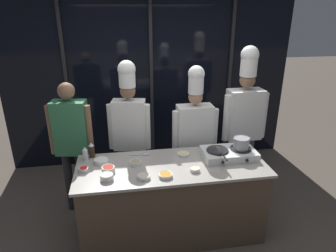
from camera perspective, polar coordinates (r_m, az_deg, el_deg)
ground_plane at (r=3.74m, az=0.66°, el=-19.30°), size 24.00×24.00×0.00m
window_wall_back at (r=4.82m, az=-3.22°, el=8.39°), size 4.54×0.09×2.70m
demo_counter at (r=3.47m, az=0.70°, el=-13.76°), size 2.03×0.79×0.88m
portable_stove at (r=3.44m, az=11.52°, el=-5.11°), size 0.59×0.38×0.10m
frying_pan at (r=3.36m, az=9.46°, el=-4.28°), size 0.25×0.42×0.04m
stock_pot at (r=3.44m, az=13.79°, el=-3.12°), size 0.20×0.18×0.13m
squeeze_bottle_soy at (r=3.46m, az=-14.34°, el=-4.49°), size 0.07×0.07×0.18m
squeeze_bottle_clear at (r=3.41m, az=-15.49°, el=-5.16°), size 0.05×0.05×0.16m
prep_bowl_noodles at (r=3.12m, az=5.14°, el=-8.25°), size 0.10×0.10×0.04m
prep_bowl_garlic at (r=3.02m, az=-11.60°, el=-9.39°), size 0.13×0.13×0.06m
prep_bowl_chicken at (r=2.99m, az=-4.61°, el=-9.59°), size 0.13×0.13×0.04m
prep_bowl_carrots at (r=3.01m, az=-0.46°, el=-9.32°), size 0.14×0.14×0.04m
prep_bowl_chili_flakes at (r=3.15m, az=-11.32°, el=-8.01°), size 0.14×0.14×0.06m
prep_bowl_ginger at (r=3.42m, az=2.95°, el=-5.35°), size 0.13×0.13×0.04m
prep_bowl_mushrooms at (r=3.23m, az=-6.23°, el=-6.95°), size 0.12×0.12×0.05m
prep_bowl_rice at (r=3.34m, az=-12.54°, el=-6.49°), size 0.16×0.16×0.04m
prep_bowl_bell_pepper at (r=3.22m, az=-15.76°, el=-7.91°), size 0.10×0.10×0.04m
serving_spoon_slotted at (r=3.45m, az=-4.66°, el=-5.40°), size 0.24×0.05×0.02m
person_guest at (r=3.74m, az=-17.84°, el=-1.90°), size 0.51×0.26×1.68m
chef_head at (r=3.74m, az=-7.38°, el=0.49°), size 0.52×0.27×1.89m
chef_sous at (r=3.80m, az=5.07°, el=-0.55°), size 0.59×0.23×1.82m
chef_line at (r=4.03m, az=14.32°, el=2.28°), size 0.60×0.25×2.03m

